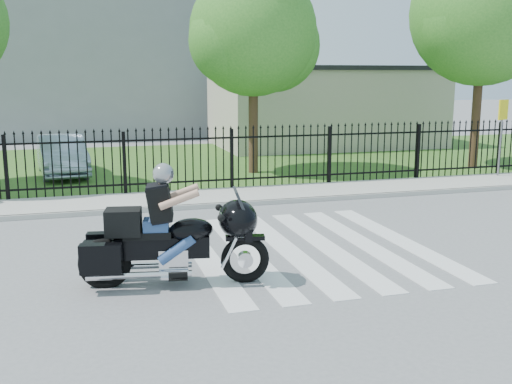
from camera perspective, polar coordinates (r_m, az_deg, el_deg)
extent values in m
plane|color=slate|center=(11.67, 4.87, -5.34)|extent=(120.00, 120.00, 0.00)
cube|color=#ADAAA3|center=(16.28, -1.45, -0.37)|extent=(40.00, 2.00, 0.12)
cube|color=#ADAAA3|center=(15.34, -0.50, -1.08)|extent=(40.00, 0.12, 0.12)
cube|color=#2A5F20|center=(23.03, -5.92, 2.83)|extent=(40.00, 12.00, 0.02)
cube|color=black|center=(17.18, -2.31, 1.21)|extent=(26.00, 0.04, 0.05)
cube|color=black|center=(17.02, -2.34, 5.20)|extent=(26.00, 0.04, 0.05)
cylinder|color=#382316|center=(20.25, -0.26, 7.65)|extent=(0.32, 0.32, 4.16)
sphere|color=#2D7220|center=(20.26, -0.27, 15.01)|extent=(4.20, 4.20, 4.20)
cylinder|color=#382316|center=(22.91, 20.30, 8.17)|extent=(0.32, 0.32, 4.80)
sphere|color=#2D7220|center=(22.99, 20.82, 15.65)|extent=(5.00, 5.00, 5.00)
cube|color=#B3A795|center=(28.70, 6.52, 7.92)|extent=(10.00, 6.00, 3.50)
cube|color=black|center=(28.66, 6.60, 11.62)|extent=(10.20, 6.20, 0.20)
cube|color=gray|center=(36.55, -15.05, 14.96)|extent=(15.00, 10.00, 12.00)
torus|color=black|center=(9.69, -1.05, -6.43)|extent=(0.80, 0.28, 0.78)
torus|color=black|center=(9.75, -14.23, -6.66)|extent=(0.85, 0.31, 0.83)
cube|color=black|center=(9.59, -8.89, -5.19)|extent=(1.50, 0.53, 0.34)
ellipsoid|color=black|center=(9.51, -6.19, -3.62)|extent=(0.77, 0.57, 0.38)
cube|color=black|center=(9.55, -10.29, -3.96)|extent=(0.79, 0.49, 0.11)
cube|color=silver|center=(9.64, -7.84, -6.27)|extent=(0.51, 0.42, 0.34)
ellipsoid|color=black|center=(9.50, -1.74, -2.59)|extent=(0.75, 0.91, 0.61)
cube|color=black|center=(9.53, -12.52, -2.80)|extent=(0.61, 0.52, 0.41)
cube|color=navy|center=(9.50, -9.50, -3.15)|extent=(0.44, 0.40, 0.20)
sphere|color=#93959A|center=(9.33, -8.82, 1.74)|extent=(0.33, 0.33, 0.33)
imported|color=#97A9BE|center=(20.85, -17.99, 3.35)|extent=(1.85, 4.17, 1.33)
cylinder|color=slate|center=(20.60, 22.25, 4.64)|extent=(0.06, 0.06, 2.31)
cube|color=yellow|center=(20.52, 22.48, 7.26)|extent=(0.50, 0.25, 0.63)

